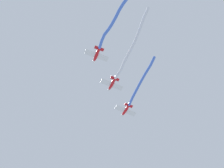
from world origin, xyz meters
TOP-DOWN VIEW (x-y plane):
  - airplane_lead at (1.52, -5.93)m, footprint 6.03×7.47m
  - smoke_trail_lead at (12.12, 0.05)m, footprint 17.34×9.95m
  - airplane_left_wing at (12.55, -9.62)m, footprint 5.97×7.53m
  - smoke_trail_left_wing at (25.31, -2.13)m, footprint 22.03×12.37m
  - airplane_right_wing at (23.57, -13.31)m, footprint 5.95×7.63m
  - smoke_trail_right_wing at (33.48, -7.55)m, footprint 15.41×10.37m

SIDE VIEW (x-z plane):
  - smoke_trail_right_wing at x=33.48m, z-range 79.85..81.91m
  - airplane_lead at x=1.52m, z-range 80.15..82.10m
  - airplane_left_wing at x=12.55m, z-range 80.40..82.35m
  - airplane_right_wing at x=23.57m, z-range 80.65..82.60m
  - smoke_trail_lead at x=12.12m, z-range 80.81..83.36m
  - smoke_trail_left_wing at x=25.31m, z-range 80.94..84.11m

